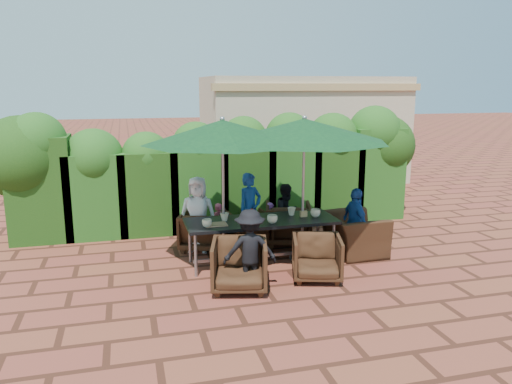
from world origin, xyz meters
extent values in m
plane|color=brown|center=(0.00, 0.00, 0.00)|extent=(80.00, 80.00, 0.00)
cube|color=black|center=(0.23, -0.08, 0.72)|extent=(2.51, 0.90, 0.05)
cube|color=gray|center=(0.23, -0.08, 0.12)|extent=(2.31, 0.05, 0.05)
cylinder|color=gray|center=(-0.92, -0.43, 0.35)|extent=(0.05, 0.05, 0.70)
cylinder|color=gray|center=(-0.92, 0.27, 0.35)|extent=(0.05, 0.05, 0.70)
cylinder|color=gray|center=(1.39, -0.43, 0.35)|extent=(0.05, 0.05, 0.70)
cylinder|color=gray|center=(1.39, 0.27, 0.35)|extent=(0.05, 0.05, 0.70)
cylinder|color=gray|center=(-0.39, -0.01, 0.01)|extent=(0.44, 0.44, 0.03)
cylinder|color=gray|center=(-0.39, -0.01, 1.20)|extent=(0.04, 0.04, 2.40)
cone|color=black|center=(-0.39, -0.01, 2.22)|extent=(2.60, 2.60, 0.38)
sphere|color=gray|center=(-0.39, -0.01, 2.42)|extent=(0.08, 0.08, 0.08)
cylinder|color=gray|center=(0.96, -0.07, 0.01)|extent=(0.44, 0.44, 0.03)
cylinder|color=gray|center=(0.96, -0.07, 1.20)|extent=(0.04, 0.04, 2.40)
cone|color=black|center=(0.96, -0.07, 2.22)|extent=(2.83, 2.83, 0.38)
sphere|color=gray|center=(0.96, -0.07, 2.42)|extent=(0.08, 0.08, 0.08)
imported|color=black|center=(-0.62, 0.88, 0.39)|extent=(0.96, 0.94, 0.77)
imported|color=black|center=(0.24, 0.81, 0.36)|extent=(0.76, 0.72, 0.72)
imported|color=black|center=(0.99, 0.79, 0.43)|extent=(1.02, 0.98, 0.86)
imported|color=black|center=(-0.38, -1.10, 0.41)|extent=(0.95, 0.91, 0.82)
imported|color=black|center=(0.86, -1.01, 0.38)|extent=(0.90, 0.86, 0.75)
imported|color=black|center=(1.94, -0.03, 0.47)|extent=(0.72, 1.09, 0.95)
imported|color=white|center=(-0.70, 0.83, 0.68)|extent=(0.76, 0.59, 1.36)
imported|color=#1B4692|center=(0.28, 0.89, 0.69)|extent=(0.62, 0.57, 1.37)
imported|color=black|center=(1.02, 0.94, 0.56)|extent=(0.63, 0.52, 1.12)
imported|color=black|center=(-0.22, -1.10, 0.60)|extent=(0.81, 0.46, 1.20)
imported|color=#1B4692|center=(1.90, -0.18, 0.61)|extent=(0.42, 0.74, 1.22)
imported|color=#DC4D6E|center=(-0.26, 1.07, 0.40)|extent=(0.34, 0.31, 0.79)
imported|color=#AC51B1|center=(0.68, 0.91, 0.39)|extent=(0.33, 0.30, 0.79)
imported|color=#268D3F|center=(1.28, 4.12, 0.78)|extent=(1.52, 0.71, 1.57)
imported|color=#DC4D6E|center=(2.49, 4.51, 0.91)|extent=(1.02, 0.83, 1.83)
imported|color=gray|center=(3.13, 4.18, 0.82)|extent=(1.00, 1.13, 1.64)
imported|color=beige|center=(-0.71, -0.28, 0.81)|extent=(0.16, 0.16, 0.13)
imported|color=beige|center=(-0.38, 0.01, 0.82)|extent=(0.14, 0.14, 0.14)
imported|color=beige|center=(0.35, -0.33, 0.82)|extent=(0.17, 0.17, 0.14)
imported|color=beige|center=(0.82, 0.08, 0.82)|extent=(0.14, 0.14, 0.14)
imported|color=beige|center=(1.17, -0.14, 0.82)|extent=(0.17, 0.17, 0.14)
cylinder|color=#B20C0A|center=(0.10, 0.03, 0.83)|extent=(0.04, 0.04, 0.17)
cylinder|color=#4C230C|center=(0.08, -0.04, 0.83)|extent=(0.04, 0.04, 0.17)
cube|color=#A67550|center=(-0.56, -0.21, 0.76)|extent=(0.35, 0.25, 0.02)
cube|color=tan|center=(0.10, -0.08, 0.80)|extent=(0.12, 0.06, 0.10)
cube|color=tan|center=(0.98, -0.07, 0.80)|extent=(0.12, 0.06, 0.10)
cube|color=#15390F|center=(-3.50, 2.30, 1.00)|extent=(1.15, 0.95, 2.01)
sphere|color=#15390F|center=(-3.50, 2.30, 1.91)|extent=(1.10, 1.10, 1.10)
cube|color=#15390F|center=(-2.50, 2.30, 0.83)|extent=(1.15, 0.95, 1.66)
sphere|color=#15390F|center=(-2.50, 2.30, 1.56)|extent=(1.14, 1.14, 1.14)
cube|color=#15390F|center=(-1.50, 2.30, 0.83)|extent=(1.15, 0.95, 1.66)
sphere|color=#15390F|center=(-1.50, 2.30, 1.56)|extent=(0.98, 0.98, 0.98)
cube|color=#15390F|center=(-0.50, 2.30, 0.92)|extent=(1.15, 0.95, 1.84)
sphere|color=#15390F|center=(-0.50, 2.30, 1.74)|extent=(0.99, 0.99, 0.99)
cube|color=#15390F|center=(0.50, 2.30, 0.97)|extent=(1.15, 0.95, 1.93)
sphere|color=#15390F|center=(0.50, 2.30, 1.83)|extent=(0.99, 0.99, 0.99)
cube|color=#15390F|center=(1.50, 2.30, 0.98)|extent=(1.15, 0.95, 1.97)
sphere|color=#15390F|center=(1.50, 2.30, 1.87)|extent=(1.04, 1.04, 1.04)
cube|color=#15390F|center=(2.50, 2.30, 0.95)|extent=(1.15, 0.95, 1.90)
sphere|color=#15390F|center=(2.50, 2.30, 1.80)|extent=(1.12, 1.12, 1.12)
cube|color=#15390F|center=(3.50, 2.30, 1.01)|extent=(1.15, 0.95, 2.02)
sphere|color=#15390F|center=(3.50, 2.30, 1.92)|extent=(1.18, 1.18, 1.18)
sphere|color=#15390F|center=(-3.80, 2.40, 1.60)|extent=(1.60, 1.60, 1.60)
sphere|color=#15390F|center=(3.80, 2.40, 1.60)|extent=(1.40, 1.40, 1.40)
cube|color=#BFAC8E|center=(3.50, 7.00, 1.60)|extent=(6.00, 3.00, 3.20)
cube|color=tan|center=(3.50, 5.55, 2.90)|extent=(6.20, 0.25, 0.20)
camera|label=1|loc=(-1.90, -7.81, 2.93)|focal=35.00mm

